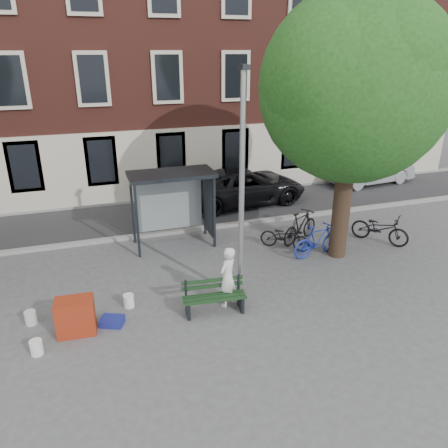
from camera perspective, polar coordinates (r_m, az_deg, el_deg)
ground at (r=12.35m, az=2.11°, el=-9.48°), size 90.00×90.00×0.00m
road at (r=18.43m, az=-5.41°, el=1.46°), size 40.00×4.00×0.01m
curb_near at (r=16.59m, az=-3.84°, el=-0.67°), size 40.00×0.25×0.12m
curb_far at (r=20.25m, az=-6.70°, el=3.50°), size 40.00×0.25×0.12m
building_row at (r=23.16m, az=-9.76°, el=23.13°), size 30.00×8.00×14.00m
lamppost at (r=11.15m, az=2.31°, el=2.80°), size 0.28×0.35×6.11m
tree_right at (r=13.66m, az=17.10°, el=17.61°), size 5.76×5.60×8.20m
bus_shelter at (r=15.00m, az=-5.41°, el=4.35°), size 2.85×1.45×2.62m
painter at (r=11.59m, az=0.46°, el=-6.92°), size 0.73×0.70×1.68m
bench at (r=11.55m, az=-1.33°, el=-9.64°), size 1.69×0.69×0.85m
bike_a at (r=15.06m, az=7.97°, el=-1.65°), size 1.71×1.60×0.91m
bike_b at (r=14.72m, az=12.13°, el=-2.11°), size 1.91×0.80×1.11m
bike_c at (r=16.36m, az=19.70°, el=-0.54°), size 1.77×2.04×1.06m
bike_d at (r=15.68m, az=9.93°, el=-0.33°), size 1.94×1.36×1.15m
car_dark at (r=19.38m, az=2.57°, el=5.00°), size 5.79×3.03×1.55m
car_silver at (r=23.41m, az=18.64°, el=6.82°), size 4.76×2.14×1.52m
red_stand at (r=11.32m, az=-18.82°, el=-11.35°), size 0.94×0.65×0.90m
blue_crate at (r=11.54m, az=-14.40°, el=-12.19°), size 0.66×0.58×0.20m
bucket_a at (r=12.18m, az=-23.94°, el=-11.13°), size 0.35×0.35×0.36m
bucket_b at (r=11.07m, az=-23.30°, el=-14.59°), size 0.37×0.37×0.36m
bucket_c at (r=12.10m, az=-12.33°, el=-9.77°), size 0.35×0.35×0.36m
notice_sign at (r=15.75m, az=14.51°, el=2.32°), size 0.31×0.12×1.85m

